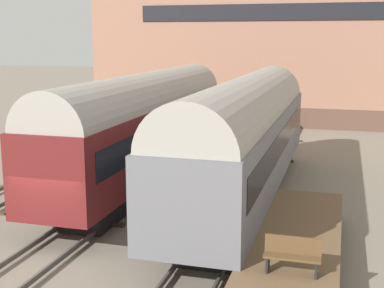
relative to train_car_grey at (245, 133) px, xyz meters
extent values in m
plane|color=slate|center=(-4.94, -7.02, -2.95)|extent=(200.00, 200.00, 0.00)
cube|color=#3D2D1E|center=(-9.88, 1.98, -2.90)|extent=(2.60, 0.24, 0.10)
cube|color=#3D2D1E|center=(-9.88, 7.98, -2.90)|extent=(2.60, 0.24, 0.10)
cube|color=#3D2D1E|center=(-9.88, 13.98, -2.90)|extent=(2.60, 0.24, 0.10)
cube|color=#3D2D1E|center=(-9.88, 19.98, -2.90)|extent=(2.60, 0.24, 0.10)
cube|color=#4C4742|center=(-5.66, -7.02, -2.77)|extent=(0.08, 60.00, 0.16)
cube|color=#4C4742|center=(-4.22, -7.02, -2.77)|extent=(0.08, 60.00, 0.16)
cube|color=#3D2D1E|center=(-4.94, -4.02, -2.90)|extent=(2.60, 0.24, 0.10)
cube|color=#3D2D1E|center=(-4.94, 1.98, -2.90)|extent=(2.60, 0.24, 0.10)
cube|color=#3D2D1E|center=(-4.94, 7.98, -2.90)|extent=(2.60, 0.24, 0.10)
cube|color=#3D2D1E|center=(-4.94, 13.98, -2.90)|extent=(2.60, 0.24, 0.10)
cube|color=#3D2D1E|center=(-4.94, 19.98, -2.90)|extent=(2.60, 0.24, 0.10)
cube|color=#4C4742|center=(-0.72, -7.02, -2.77)|extent=(0.08, 60.00, 0.16)
cube|color=#4C4742|center=(0.72, -7.02, -2.77)|extent=(0.08, 60.00, 0.16)
cube|color=#3D2D1E|center=(0.00, -4.02, -2.90)|extent=(2.60, 0.24, 0.10)
cube|color=#3D2D1E|center=(0.00, 1.98, -2.90)|extent=(2.60, 0.24, 0.10)
cube|color=#3D2D1E|center=(0.00, 7.98, -2.90)|extent=(2.60, 0.24, 0.10)
cube|color=#3D2D1E|center=(0.00, 13.98, -2.90)|extent=(2.60, 0.24, 0.10)
cube|color=#3D2D1E|center=(0.00, 19.98, -2.90)|extent=(2.60, 0.24, 0.10)
cube|color=black|center=(0.00, 5.67, -2.45)|extent=(1.80, 2.40, 1.00)
cube|color=black|center=(0.00, -5.67, -2.45)|extent=(1.80, 2.40, 1.00)
cube|color=slate|center=(0.00, 0.00, -0.57)|extent=(3.03, 17.45, 2.77)
cube|color=black|center=(0.00, 0.00, -0.23)|extent=(3.07, 16.06, 1.00)
cylinder|color=gray|center=(0.00, 0.00, 0.82)|extent=(2.88, 17.10, 2.88)
cube|color=black|center=(-4.94, 7.32, -2.45)|extent=(1.80, 2.40, 1.00)
cube|color=black|center=(-4.94, -4.05, -2.45)|extent=(1.80, 2.40, 1.00)
cube|color=#5B1919|center=(-4.94, 1.64, -0.54)|extent=(2.85, 17.50, 2.83)
cube|color=black|center=(-4.94, 1.64, -0.20)|extent=(2.89, 16.10, 1.02)
cylinder|color=gray|center=(-4.94, 1.64, 0.87)|extent=(2.70, 17.15, 2.70)
cube|color=brown|center=(2.62, -6.66, -2.00)|extent=(2.60, 11.21, 0.10)
cylinder|color=brown|center=(1.47, -1.21, -2.50)|extent=(0.20, 0.20, 0.91)
cylinder|color=brown|center=(3.76, -1.21, -2.50)|extent=(0.20, 0.20, 0.91)
cylinder|color=brown|center=(1.47, -6.66, -2.50)|extent=(0.20, 0.20, 0.91)
cylinder|color=brown|center=(3.76, -6.66, -2.50)|extent=(0.20, 0.20, 0.91)
cube|color=brown|center=(2.75, -8.49, -1.52)|extent=(1.40, 0.40, 0.06)
cube|color=brown|center=(2.75, -8.32, -1.26)|extent=(1.40, 0.06, 0.45)
cube|color=black|center=(2.16, -8.49, -1.75)|extent=(0.06, 0.40, 0.40)
cube|color=black|center=(3.35, -8.49, -1.75)|extent=(0.06, 0.40, 0.40)
cube|color=brown|center=(-1.36, 26.06, -2.18)|extent=(29.67, 13.48, 1.56)
cube|color=#936651|center=(-1.36, 26.06, 5.60)|extent=(29.67, 13.48, 14.01)
cube|color=black|center=(-1.36, 19.27, 5.60)|extent=(20.77, 0.10, 1.20)
camera|label=1|loc=(3.77, -21.04, 3.80)|focal=50.00mm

